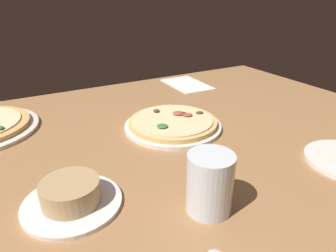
# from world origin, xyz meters

# --- Properties ---
(dining_table) EXTENTS (1.50, 1.10, 0.04)m
(dining_table) POSITION_xyz_m (0.00, 0.00, 0.02)
(dining_table) COLOR #996B42
(dining_table) RESTS_ON ground
(pizza_main) EXTENTS (0.26, 0.26, 0.03)m
(pizza_main) POSITION_xyz_m (-0.08, -0.08, 0.05)
(pizza_main) COLOR silver
(pizza_main) RESTS_ON dining_table
(ramekin_on_saucer) EXTENTS (0.17, 0.17, 0.05)m
(ramekin_on_saucer) POSITION_xyz_m (0.24, 0.11, 0.06)
(ramekin_on_saucer) COLOR silver
(ramekin_on_saucer) RESTS_ON dining_table
(water_glass) EXTENTS (0.08, 0.08, 0.11)m
(water_glass) POSITION_xyz_m (0.04, 0.24, 0.09)
(water_glass) COLOR silver
(water_glass) RESTS_ON dining_table
(paper_menu) EXTENTS (0.14, 0.21, 0.00)m
(paper_menu) POSITION_xyz_m (-0.33, -0.41, 0.04)
(paper_menu) COLOR white
(paper_menu) RESTS_ON dining_table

